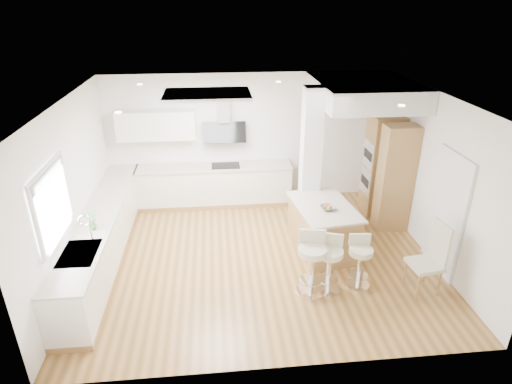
{
  "coord_description": "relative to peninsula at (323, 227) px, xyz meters",
  "views": [
    {
      "loc": [
        -0.71,
        -6.38,
        4.25
      ],
      "look_at": [
        -0.03,
        0.4,
        1.09
      ],
      "focal_mm": 30.0,
      "sensor_mm": 36.0,
      "label": 1
    }
  ],
  "objects": [
    {
      "name": "ground",
      "position": [
        -1.15,
        -0.16,
        -0.45
      ],
      "size": [
        6.0,
        6.0,
        0.0
      ],
      "primitive_type": "plane",
      "color": "#A4753C",
      "rests_on": "ground"
    },
    {
      "name": "ceiling",
      "position": [
        -1.15,
        -0.16,
        -0.45
      ],
      "size": [
        6.0,
        5.0,
        0.02
      ],
      "primitive_type": "cube",
      "color": "silver",
      "rests_on": "ground"
    },
    {
      "name": "wall_back",
      "position": [
        -1.15,
        2.34,
        0.95
      ],
      "size": [
        6.0,
        0.04,
        2.8
      ],
      "primitive_type": "cube",
      "color": "white",
      "rests_on": "ground"
    },
    {
      "name": "wall_left",
      "position": [
        -4.15,
        -0.16,
        0.95
      ],
      "size": [
        0.04,
        5.0,
        2.8
      ],
      "primitive_type": "cube",
      "color": "white",
      "rests_on": "ground"
    },
    {
      "name": "wall_right",
      "position": [
        1.85,
        -0.16,
        0.95
      ],
      "size": [
        0.04,
        5.0,
        2.8
      ],
      "primitive_type": "cube",
      "color": "white",
      "rests_on": "ground"
    },
    {
      "name": "skylight",
      "position": [
        -1.95,
        0.44,
        2.32
      ],
      "size": [
        4.1,
        2.1,
        0.06
      ],
      "color": "white",
      "rests_on": "ground"
    },
    {
      "name": "window_left",
      "position": [
        -4.11,
        -1.06,
        1.25
      ],
      "size": [
        0.06,
        1.28,
        1.07
      ],
      "color": "silver",
      "rests_on": "ground"
    },
    {
      "name": "doorway_right",
      "position": [
        1.82,
        -0.76,
        0.55
      ],
      "size": [
        0.05,
        1.0,
        2.1
      ],
      "color": "#474038",
      "rests_on": "ground"
    },
    {
      "name": "counter_left",
      "position": [
        -3.85,
        0.07,
        0.01
      ],
      "size": [
        0.63,
        4.5,
        1.35
      ],
      "color": "#AC8049",
      "rests_on": "ground"
    },
    {
      "name": "counter_back",
      "position": [
        -2.07,
        2.07,
        0.25
      ],
      "size": [
        3.62,
        0.63,
        2.5
      ],
      "color": "#AC8049",
      "rests_on": "ground"
    },
    {
      "name": "pillar",
      "position": [
        -0.1,
        0.79,
        0.95
      ],
      "size": [
        0.35,
        0.35,
        2.8
      ],
      "color": "white",
      "rests_on": "ground"
    },
    {
      "name": "soffit",
      "position": [
        0.95,
        1.24,
        2.15
      ],
      "size": [
        1.78,
        2.2,
        0.4
      ],
      "color": "silver",
      "rests_on": "ground"
    },
    {
      "name": "oven_column",
      "position": [
        1.52,
        1.07,
        0.6
      ],
      "size": [
        0.63,
        1.21,
        2.1
      ],
      "color": "#AC8049",
      "rests_on": "ground"
    },
    {
      "name": "peninsula",
      "position": [
        0.0,
        0.0,
        0.0
      ],
      "size": [
        1.14,
        1.56,
        0.95
      ],
      "rotation": [
        0.0,
        0.0,
        0.13
      ],
      "color": "#AC8049",
      "rests_on": "ground"
    },
    {
      "name": "bar_stool_a",
      "position": [
        -0.47,
        -1.2,
        0.13
      ],
      "size": [
        0.53,
        0.53,
        1.03
      ],
      "rotation": [
        0.0,
        0.0,
        -0.16
      ],
      "color": "white",
      "rests_on": "ground"
    },
    {
      "name": "bar_stool_b",
      "position": [
        -0.19,
        -1.18,
        0.08
      ],
      "size": [
        0.53,
        0.53,
        0.94
      ],
      "rotation": [
        0.0,
        0.0,
        -0.31
      ],
      "color": "white",
      "rests_on": "ground"
    },
    {
      "name": "bar_stool_c",
      "position": [
        0.32,
        -1.11,
        0.04
      ],
      "size": [
        0.42,
        0.42,
        0.87
      ],
      "rotation": [
        0.0,
        0.0,
        -0.08
      ],
      "color": "white",
      "rests_on": "ground"
    },
    {
      "name": "dining_chair",
      "position": [
        1.37,
        -1.33,
        0.18
      ],
      "size": [
        0.51,
        0.51,
        1.17
      ],
      "rotation": [
        0.0,
        0.0,
        0.13
      ],
      "color": "beige",
      "rests_on": "ground"
    }
  ]
}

